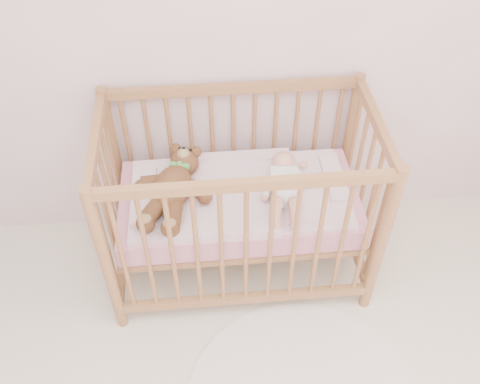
{
  "coord_description": "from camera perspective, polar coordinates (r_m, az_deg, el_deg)",
  "views": [
    {
      "loc": [
        -0.02,
        -0.31,
        2.49
      ],
      "look_at": [
        0.15,
        1.55,
        0.62
      ],
      "focal_mm": 40.0,
      "sensor_mm": 36.0,
      "label": 1
    }
  ],
  "objects": [
    {
      "name": "wall_back",
      "position": [
        2.58,
        -4.53,
        18.61
      ],
      "size": [
        4.0,
        0.02,
        2.7
      ],
      "primitive_type": "cube",
      "color": "silver",
      "rests_on": "floor"
    },
    {
      "name": "blanket",
      "position": [
        2.72,
        -0.1,
        -0.15
      ],
      "size": [
        1.1,
        0.58,
        0.06
      ],
      "primitive_type": null,
      "color": "pink",
      "rests_on": "mattress"
    },
    {
      "name": "teddy_bear",
      "position": [
        2.65,
        -7.21,
        0.37
      ],
      "size": [
        0.58,
        0.69,
        0.16
      ],
      "primitive_type": null,
      "rotation": [
        0.0,
        0.0,
        -0.31
      ],
      "color": "brown",
      "rests_on": "blanket"
    },
    {
      "name": "baby",
      "position": [
        2.68,
        4.76,
        0.99
      ],
      "size": [
        0.32,
        0.56,
        0.13
      ],
      "primitive_type": null,
      "rotation": [
        0.0,
        0.0,
        -0.12
      ],
      "color": "white",
      "rests_on": "blanket"
    },
    {
      "name": "mattress",
      "position": [
        2.78,
        -0.09,
        -1.24
      ],
      "size": [
        1.22,
        0.62,
        0.13
      ],
      "primitive_type": "cube",
      "color": "pink",
      "rests_on": "crib"
    },
    {
      "name": "crib",
      "position": [
        2.77,
        -0.1,
        -1.03
      ],
      "size": [
        1.36,
        0.76,
        1.0
      ],
      "primitive_type": null,
      "color": "#A56D46",
      "rests_on": "floor"
    }
  ]
}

